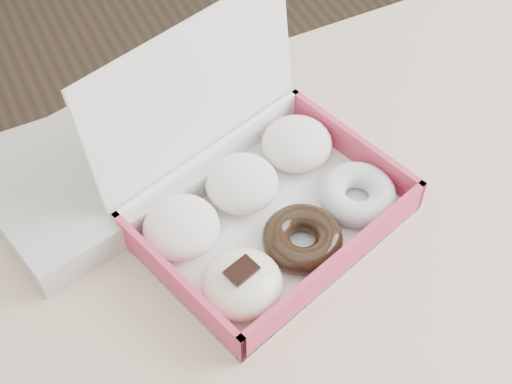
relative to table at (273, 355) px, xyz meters
name	(u,v)px	position (x,y,z in m)	size (l,w,h in m)	color
table	(273,355)	(0.00, 0.00, 0.00)	(1.20, 0.80, 0.75)	tan
donut_box	(259,199)	(0.05, 0.13, 0.11)	(0.35, 0.32, 0.21)	white
newspapers	(95,175)	(-0.11, 0.26, 0.10)	(0.25, 0.20, 0.04)	silver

